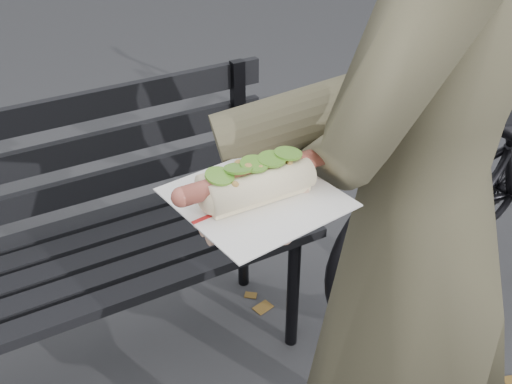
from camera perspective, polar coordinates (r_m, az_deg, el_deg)
park_bench at (r=1.76m, az=-20.04°, el=-4.65°), size 1.50×0.44×0.88m
person at (r=1.13m, az=15.24°, el=-2.87°), size 0.77×0.63×1.80m
held_hotdog at (r=0.87m, az=9.04°, el=6.96°), size 0.62×0.30×0.20m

